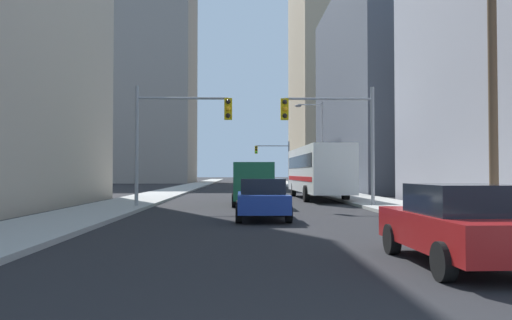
# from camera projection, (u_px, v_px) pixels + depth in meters

# --- Properties ---
(sidewalk_left) EXTENTS (3.40, 160.00, 0.15)m
(sidewalk_left) POSITION_uv_depth(u_px,v_px,m) (182.00, 189.00, 52.37)
(sidewalk_left) COLOR #9E9E99
(sidewalk_left) RESTS_ON ground
(sidewalk_right) EXTENTS (3.40, 160.00, 0.15)m
(sidewalk_right) POSITION_uv_depth(u_px,v_px,m) (312.00, 189.00, 52.81)
(sidewalk_right) COLOR #9E9E99
(sidewalk_right) RESTS_ON ground
(city_bus) EXTENTS (2.75, 11.55, 3.40)m
(city_bus) POSITION_uv_depth(u_px,v_px,m) (317.00, 170.00, 32.76)
(city_bus) COLOR silver
(city_bus) RESTS_ON ground
(cargo_van_green) EXTENTS (2.16, 5.22, 2.26)m
(cargo_van_green) POSITION_uv_depth(u_px,v_px,m) (253.00, 181.00, 26.38)
(cargo_van_green) COLOR #195938
(cargo_van_green) RESTS_ON ground
(sedan_red) EXTENTS (1.95, 4.23, 1.52)m
(sedan_red) POSITION_uv_depth(u_px,v_px,m) (460.00, 224.00, 9.19)
(sedan_red) COLOR maroon
(sedan_red) RESTS_ON ground
(sedan_blue) EXTENTS (1.95, 4.20, 1.52)m
(sedan_blue) POSITION_uv_depth(u_px,v_px,m) (262.00, 199.00, 18.34)
(sedan_blue) COLOR navy
(sedan_blue) RESTS_ON ground
(sedan_white) EXTENTS (1.95, 4.26, 1.52)m
(sedan_white) POSITION_uv_depth(u_px,v_px,m) (253.00, 187.00, 33.64)
(sedan_white) COLOR white
(sedan_white) RESTS_ON ground
(traffic_signal_near_left) EXTENTS (4.74, 0.44, 6.00)m
(traffic_signal_near_left) POSITION_uv_depth(u_px,v_px,m) (179.00, 125.00, 24.21)
(traffic_signal_near_left) COLOR gray
(traffic_signal_near_left) RESTS_ON ground
(traffic_signal_near_right) EXTENTS (4.66, 0.44, 6.00)m
(traffic_signal_near_right) POSITION_uv_depth(u_px,v_px,m) (332.00, 125.00, 24.44)
(traffic_signal_near_right) COLOR gray
(traffic_signal_near_right) RESTS_ON ground
(traffic_signal_far_right) EXTENTS (4.70, 0.44, 6.00)m
(traffic_signal_far_right) POSITION_uv_depth(u_px,v_px,m) (274.00, 156.00, 66.69)
(traffic_signal_far_right) COLOR gray
(traffic_signal_far_right) RESTS_ON ground
(utility_pole_right) EXTENTS (2.20, 0.28, 10.14)m
(utility_pole_right) POSITION_uv_depth(u_px,v_px,m) (492.00, 59.00, 15.68)
(utility_pole_right) COLOR brown
(utility_pole_right) RESTS_ON ground
(street_lamp_right) EXTENTS (2.31, 0.32, 7.50)m
(street_lamp_right) POSITION_uv_depth(u_px,v_px,m) (318.00, 139.00, 40.22)
(street_lamp_right) COLOR gray
(street_lamp_right) RESTS_ON ground
(building_left_far_tower) EXTENTS (25.74, 18.07, 46.11)m
(building_left_far_tower) POSITION_uv_depth(u_px,v_px,m) (123.00, 56.00, 90.29)
(building_left_far_tower) COLOR gray
(building_left_far_tower) RESTS_ON ground
(building_right_mid_block) EXTENTS (22.77, 25.49, 20.02)m
(building_right_mid_block) POSITION_uv_depth(u_px,v_px,m) (446.00, 92.00, 50.26)
(building_right_mid_block) COLOR #4C515B
(building_right_mid_block) RESTS_ON ground
(building_right_far_highrise) EXTENTS (18.78, 27.76, 56.35)m
(building_right_far_highrise) POSITION_uv_depth(u_px,v_px,m) (345.00, 34.00, 93.84)
(building_right_far_highrise) COLOR tan
(building_right_far_highrise) RESTS_ON ground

